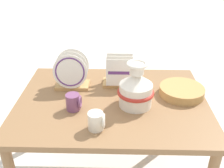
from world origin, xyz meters
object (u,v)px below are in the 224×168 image
Objects in this scene: ceramic_vase at (136,89)px; dish_rack_square_plates at (119,76)px; mug_plum_glaze at (74,102)px; wicker_charger_stack at (182,91)px; dish_rack_round_plates at (71,74)px; mug_cream_glaze at (97,121)px.

ceramic_vase is 0.28m from dish_rack_square_plates.
ceramic_vase is 0.37m from mug_plum_glaze.
wicker_charger_stack is at bearing 15.50° from mug_plum_glaze.
ceramic_vase is at bearing -157.13° from wicker_charger_stack.
dish_rack_round_plates is 0.32m from dish_rack_square_plates.
mug_plum_glaze is at bearing -78.63° from dish_rack_round_plates.
dish_rack_round_plates is 1.10× the size of dish_rack_square_plates.
wicker_charger_stack is 2.87× the size of mug_cream_glaze.
dish_rack_square_plates is 0.41m from mug_plum_glaze.
dish_rack_square_plates is at bearing 49.78° from mug_plum_glaze.
mug_cream_glaze is (-0.51, -0.36, 0.02)m from wicker_charger_stack.
ceramic_vase reaches higher than dish_rack_round_plates.
ceramic_vase is 0.98× the size of wicker_charger_stack.
ceramic_vase is 0.46m from dish_rack_round_plates.
dish_rack_round_plates is at bearing 153.47° from ceramic_vase.
dish_rack_square_plates is 2.26× the size of mug_plum_glaze.
ceramic_vase reaches higher than mug_cream_glaze.
ceramic_vase reaches higher than wicker_charger_stack.
mug_cream_glaze is (0.20, -0.44, -0.05)m from dish_rack_round_plates.
mug_cream_glaze is (0.15, -0.18, 0.00)m from mug_plum_glaze.
wicker_charger_stack is (0.71, -0.08, -0.07)m from dish_rack_round_plates.
dish_rack_square_plates reaches higher than wicker_charger_stack.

